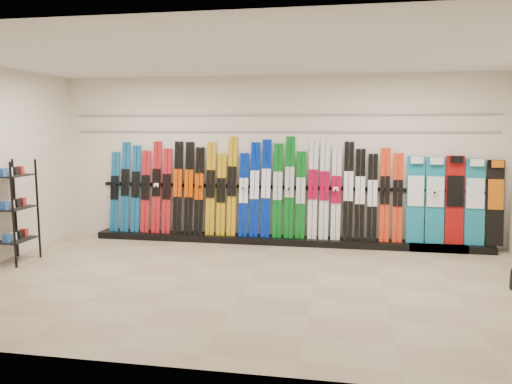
# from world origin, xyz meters

# --- Properties ---
(floor) EXTENTS (8.00, 8.00, 0.00)m
(floor) POSITION_xyz_m (0.00, 0.00, 0.00)
(floor) COLOR gray
(floor) RESTS_ON ground
(back_wall) EXTENTS (8.00, 0.00, 8.00)m
(back_wall) POSITION_xyz_m (0.00, 2.50, 1.50)
(back_wall) COLOR beige
(back_wall) RESTS_ON floor
(ceiling) EXTENTS (8.00, 8.00, 0.00)m
(ceiling) POSITION_xyz_m (0.00, 0.00, 3.00)
(ceiling) COLOR silver
(ceiling) RESTS_ON back_wall
(ski_rack_base) EXTENTS (8.00, 0.40, 0.12)m
(ski_rack_base) POSITION_xyz_m (0.22, 2.28, 0.06)
(ski_rack_base) COLOR black
(ski_rack_base) RESTS_ON floor
(skis) EXTENTS (5.38, 0.28, 1.80)m
(skis) POSITION_xyz_m (-0.45, 2.35, 0.94)
(skis) COLOR #0E518A
(skis) RESTS_ON ski_rack_base
(snowboards) EXTENTS (1.56, 0.23, 1.49)m
(snowboards) POSITION_xyz_m (3.08, 2.35, 0.85)
(snowboards) COLOR #14728C
(snowboards) RESTS_ON ski_rack_base
(accessory_rack) EXTENTS (0.40, 0.60, 1.59)m
(accessory_rack) POSITION_xyz_m (-3.75, 0.35, 0.79)
(accessory_rack) COLOR black
(accessory_rack) RESTS_ON floor
(slatwall_rail_0) EXTENTS (7.60, 0.02, 0.03)m
(slatwall_rail_0) POSITION_xyz_m (0.00, 2.48, 2.00)
(slatwall_rail_0) COLOR gray
(slatwall_rail_0) RESTS_ON back_wall
(slatwall_rail_1) EXTENTS (7.60, 0.02, 0.03)m
(slatwall_rail_1) POSITION_xyz_m (0.00, 2.48, 2.30)
(slatwall_rail_1) COLOR gray
(slatwall_rail_1) RESTS_ON back_wall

